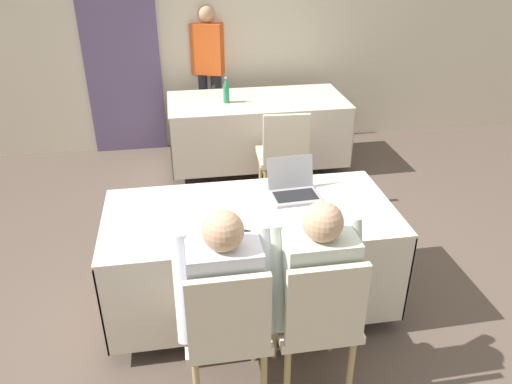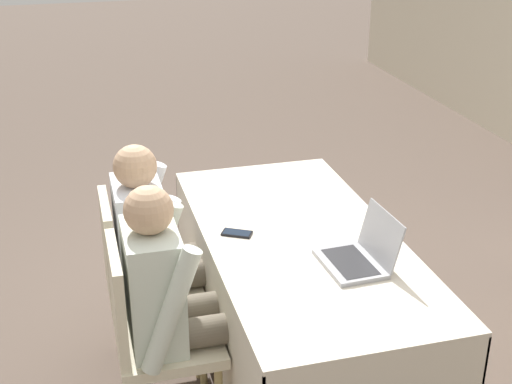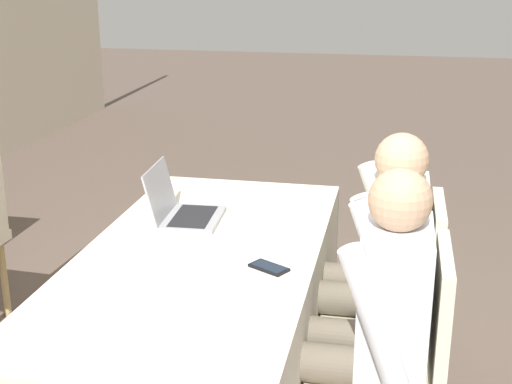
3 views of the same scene
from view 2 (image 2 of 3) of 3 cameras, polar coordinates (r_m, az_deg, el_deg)
ground_plane at (r=3.73m, az=3.29°, el=-13.85°), size 24.00×24.00×0.00m
conference_table_near at (r=3.41m, az=3.51°, el=-6.17°), size 1.82×0.87×0.75m
laptop at (r=3.10m, az=8.26°, el=-5.03°), size 0.33×0.30×0.23m
cell_phone at (r=3.33m, az=-1.54°, el=-3.31°), size 0.13×0.16×0.01m
paper_beside_laptop at (r=3.89m, az=-2.42°, el=0.77°), size 0.25×0.32×0.00m
paper_centre_table at (r=3.21m, az=7.79°, el=-4.78°), size 0.32×0.36×0.00m
paper_left_edge at (r=2.85m, az=8.92°, el=-8.89°), size 0.29×0.35×0.00m
chair_near_left at (r=3.51m, az=-9.45°, el=-6.63°), size 0.44×0.44×0.93m
chair_near_right at (r=3.11m, az=-8.43°, el=-10.99°), size 0.44×0.44×0.93m
person_checkered_shirt at (r=3.44m, az=-7.90°, el=-4.15°), size 0.50×0.52×1.19m
person_white_shirt at (r=3.03m, az=-6.64°, el=-8.27°), size 0.50×0.52×1.19m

